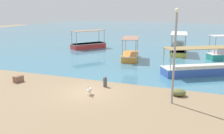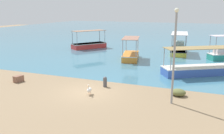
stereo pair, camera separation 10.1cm
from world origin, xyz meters
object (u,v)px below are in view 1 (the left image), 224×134
(pelican, at_px, (90,90))
(mooring_bollard, at_px, (105,81))
(cargo_crate, at_px, (18,79))
(lamp_post, at_px, (175,52))
(fishing_boat_center, at_px, (178,49))
(net_pile, at_px, (179,92))
(fishing_boat_near_right, at_px, (198,69))
(fishing_boat_far_left, at_px, (130,55))
(fishing_boat_near_left, at_px, (88,45))

(pelican, distance_m, mooring_bollard, 2.16)
(pelican, relative_size, cargo_crate, 1.02)
(cargo_crate, bearing_deg, lamp_post, -1.04)
(fishing_boat_center, height_order, net_pile, fishing_boat_center)
(cargo_crate, bearing_deg, net_pile, 6.15)
(fishing_boat_near_right, relative_size, cargo_crate, 8.67)
(lamp_post, bearing_deg, fishing_boat_center, 95.59)
(fishing_boat_far_left, xyz_separation_m, cargo_crate, (-6.03, -12.42, -0.28))
(fishing_boat_center, relative_size, pelican, 7.44)
(fishing_boat_center, distance_m, fishing_boat_near_right, 11.29)
(fishing_boat_far_left, distance_m, pelican, 13.17)
(lamp_post, bearing_deg, fishing_boat_far_left, 118.12)
(fishing_boat_near_left, relative_size, cargo_crate, 6.93)
(fishing_boat_center, bearing_deg, mooring_bollard, -101.51)
(fishing_boat_center, xyz_separation_m, fishing_boat_near_right, (3.13, -10.85, -0.06))
(net_pile, bearing_deg, fishing_boat_near_left, 132.52)
(pelican, relative_size, net_pile, 0.79)
(fishing_boat_near_left, bearing_deg, pelican, -63.27)
(pelican, bearing_deg, lamp_post, 4.80)
(fishing_boat_near_left, bearing_deg, fishing_boat_near_right, -32.00)
(lamp_post, height_order, cargo_crate, lamp_post)
(fishing_boat_center, distance_m, net_pile, 17.64)
(fishing_boat_center, height_order, fishing_boat_far_left, fishing_boat_center)
(fishing_boat_near_left, xyz_separation_m, fishing_boat_near_right, (16.68, -10.43, -0.00))
(lamp_post, distance_m, cargo_crate, 13.17)
(cargo_crate, bearing_deg, fishing_boat_near_right, 29.86)
(fishing_boat_near_left, bearing_deg, fishing_boat_center, 1.78)
(fishing_boat_near_left, relative_size, mooring_bollard, 6.57)
(fishing_boat_center, relative_size, fishing_boat_far_left, 1.24)
(fishing_boat_far_left, xyz_separation_m, mooring_bollard, (1.32, -11.00, -0.10))
(net_pile, bearing_deg, pelican, -160.52)
(fishing_boat_near_right, relative_size, net_pile, 6.68)
(fishing_boat_near_left, bearing_deg, mooring_bollard, -59.67)
(fishing_boat_far_left, height_order, fishing_boat_near_right, fishing_boat_far_left)
(lamp_post, bearing_deg, net_pile, 81.51)
(mooring_bollard, bearing_deg, fishing_boat_near_left, 120.33)
(mooring_bollard, bearing_deg, pelican, -98.40)
(fishing_boat_near_right, distance_m, pelican, 11.24)
(pelican, xyz_separation_m, net_pile, (6.00, 2.12, -0.12))
(mooring_bollard, bearing_deg, lamp_post, -16.92)
(fishing_boat_center, distance_m, lamp_post, 19.44)
(fishing_boat_far_left, relative_size, net_pile, 4.73)
(fishing_boat_near_left, height_order, fishing_boat_center, fishing_boat_center)
(fishing_boat_near_right, xyz_separation_m, net_pile, (-1.01, -6.66, -0.30))
(fishing_boat_near_right, bearing_deg, cargo_crate, -150.14)
(fishing_boat_near_right, bearing_deg, fishing_boat_center, 106.12)
(lamp_post, height_order, net_pile, lamp_post)
(pelican, relative_size, lamp_post, 0.13)
(fishing_boat_center, xyz_separation_m, pelican, (-3.88, -19.63, -0.24))
(pelican, distance_m, lamp_post, 6.52)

